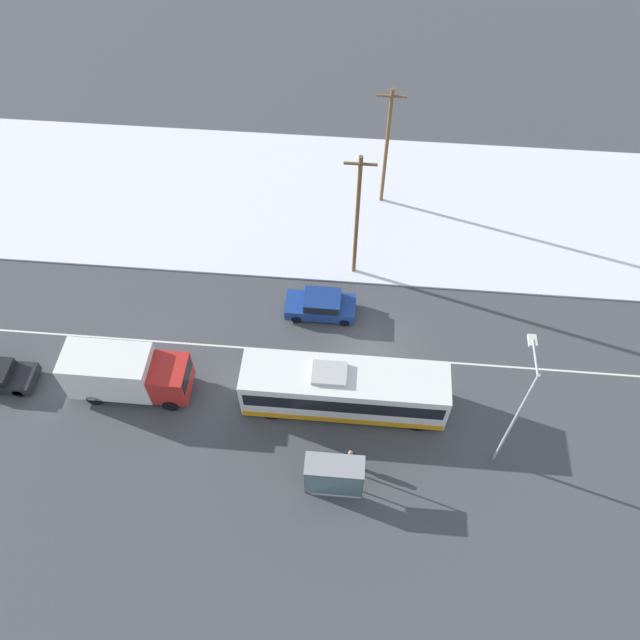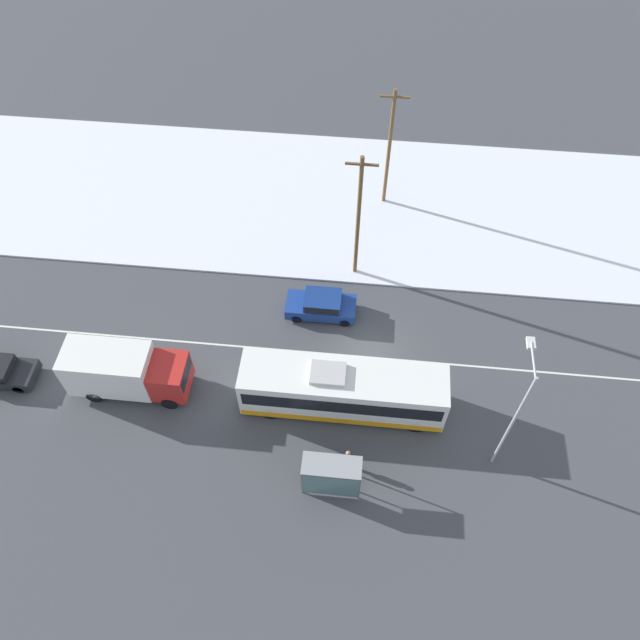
{
  "view_description": "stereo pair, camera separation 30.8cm",
  "coord_description": "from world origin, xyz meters",
  "px_view_note": "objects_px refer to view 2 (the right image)",
  "views": [
    {
      "loc": [
        -1.14,
        -19.69,
        30.32
      ],
      "look_at": [
        -2.96,
        1.36,
        1.4
      ],
      "focal_mm": 35.0,
      "sensor_mm": 36.0,
      "label": 1
    },
    {
      "loc": [
        -0.83,
        -19.66,
        30.32
      ],
      "look_at": [
        -2.96,
        1.36,
        1.4
      ],
      "focal_mm": 35.0,
      "sensor_mm": 36.0,
      "label": 2
    }
  ],
  "objects_px": {
    "city_bus": "(343,390)",
    "bus_shelter": "(331,477)",
    "box_truck": "(124,371)",
    "sedan_car": "(322,305)",
    "utility_pole_roadside": "(358,218)",
    "streetlamp": "(516,407)",
    "pedestrian_at_stop": "(348,457)",
    "utility_pole_snowlot": "(389,148)"
  },
  "relations": [
    {
      "from": "streetlamp",
      "to": "utility_pole_roadside",
      "type": "bearing_deg",
      "value": 123.96
    },
    {
      "from": "box_truck",
      "to": "city_bus",
      "type": "bearing_deg",
      "value": 0.36
    },
    {
      "from": "bus_shelter",
      "to": "utility_pole_roadside",
      "type": "height_order",
      "value": "utility_pole_roadside"
    },
    {
      "from": "pedestrian_at_stop",
      "to": "city_bus",
      "type": "bearing_deg",
      "value": 98.94
    },
    {
      "from": "sedan_car",
      "to": "utility_pole_snowlot",
      "type": "distance_m",
      "value": 11.31
    },
    {
      "from": "sedan_car",
      "to": "utility_pole_snowlot",
      "type": "height_order",
      "value": "utility_pole_snowlot"
    },
    {
      "from": "box_truck",
      "to": "streetlamp",
      "type": "relative_size",
      "value": 0.78
    },
    {
      "from": "city_bus",
      "to": "pedestrian_at_stop",
      "type": "relative_size",
      "value": 6.77
    },
    {
      "from": "streetlamp",
      "to": "utility_pole_snowlot",
      "type": "xyz_separation_m",
      "value": [
        -6.35,
        18.42,
        -0.54
      ]
    },
    {
      "from": "box_truck",
      "to": "pedestrian_at_stop",
      "type": "xyz_separation_m",
      "value": [
        12.31,
        -3.42,
        -0.76
      ]
    },
    {
      "from": "sedan_car",
      "to": "utility_pole_snowlot",
      "type": "xyz_separation_m",
      "value": [
        3.33,
        10.13,
        3.79
      ]
    },
    {
      "from": "city_bus",
      "to": "streetlamp",
      "type": "relative_size",
      "value": 1.29
    },
    {
      "from": "sedan_car",
      "to": "streetlamp",
      "type": "height_order",
      "value": "streetlamp"
    },
    {
      "from": "box_truck",
      "to": "sedan_car",
      "type": "height_order",
      "value": "box_truck"
    },
    {
      "from": "pedestrian_at_stop",
      "to": "bus_shelter",
      "type": "height_order",
      "value": "bus_shelter"
    },
    {
      "from": "utility_pole_roadside",
      "to": "bus_shelter",
      "type": "bearing_deg",
      "value": -90.89
    },
    {
      "from": "streetlamp",
      "to": "sedan_car",
      "type": "bearing_deg",
      "value": 139.43
    },
    {
      "from": "box_truck",
      "to": "utility_pole_roadside",
      "type": "bearing_deg",
      "value": 39.33
    },
    {
      "from": "sedan_car",
      "to": "utility_pole_snowlot",
      "type": "relative_size",
      "value": 0.47
    },
    {
      "from": "box_truck",
      "to": "utility_pole_snowlot",
      "type": "xyz_separation_m",
      "value": [
        13.36,
        16.34,
        2.88
      ]
    },
    {
      "from": "city_bus",
      "to": "streetlamp",
      "type": "distance_m",
      "value": 8.98
    },
    {
      "from": "utility_pole_roadside",
      "to": "utility_pole_snowlot",
      "type": "height_order",
      "value": "utility_pole_roadside"
    },
    {
      "from": "box_truck",
      "to": "streetlamp",
      "type": "distance_m",
      "value": 20.12
    },
    {
      "from": "city_bus",
      "to": "utility_pole_roadside",
      "type": "distance_m",
      "value": 10.11
    },
    {
      "from": "city_bus",
      "to": "bus_shelter",
      "type": "xyz_separation_m",
      "value": [
        -0.19,
        -4.86,
        0.08
      ]
    },
    {
      "from": "city_bus",
      "to": "utility_pole_snowlot",
      "type": "bearing_deg",
      "value": 84.39
    },
    {
      "from": "bus_shelter",
      "to": "utility_pole_roadside",
      "type": "xyz_separation_m",
      "value": [
        0.22,
        14.46,
        3.11
      ]
    },
    {
      "from": "bus_shelter",
      "to": "box_truck",
      "type": "bearing_deg",
      "value": 157.52
    },
    {
      "from": "streetlamp",
      "to": "utility_pole_roadside",
      "type": "relative_size",
      "value": 0.91
    },
    {
      "from": "city_bus",
      "to": "utility_pole_roadside",
      "type": "xyz_separation_m",
      "value": [
        0.04,
        9.6,
        3.2
      ]
    },
    {
      "from": "pedestrian_at_stop",
      "to": "utility_pole_snowlot",
      "type": "xyz_separation_m",
      "value": [
        1.05,
        19.76,
        3.64
      ]
    },
    {
      "from": "utility_pole_snowlot",
      "to": "utility_pole_roadside",
      "type": "bearing_deg",
      "value": -103.16
    },
    {
      "from": "box_truck",
      "to": "sedan_car",
      "type": "xyz_separation_m",
      "value": [
        10.03,
        6.21,
        -0.9
      ]
    },
    {
      "from": "utility_pole_roadside",
      "to": "utility_pole_snowlot",
      "type": "xyz_separation_m",
      "value": [
        1.56,
        6.67,
        -0.17
      ]
    },
    {
      "from": "sedan_car",
      "to": "pedestrian_at_stop",
      "type": "bearing_deg",
      "value": 103.32
    },
    {
      "from": "streetlamp",
      "to": "box_truck",
      "type": "bearing_deg",
      "value": 173.98
    },
    {
      "from": "utility_pole_snowlot",
      "to": "pedestrian_at_stop",
      "type": "bearing_deg",
      "value": -93.03
    },
    {
      "from": "pedestrian_at_stop",
      "to": "utility_pole_roadside",
      "type": "xyz_separation_m",
      "value": [
        -0.51,
        13.09,
        3.81
      ]
    },
    {
      "from": "sedan_car",
      "to": "streetlamp",
      "type": "xyz_separation_m",
      "value": [
        9.68,
        -8.29,
        4.33
      ]
    },
    {
      "from": "city_bus",
      "to": "utility_pole_snowlot",
      "type": "relative_size",
      "value": 1.22
    },
    {
      "from": "sedan_car",
      "to": "utility_pole_roadside",
      "type": "bearing_deg",
      "value": -117.08
    },
    {
      "from": "utility_pole_roadside",
      "to": "utility_pole_snowlot",
      "type": "bearing_deg",
      "value": 76.84
    }
  ]
}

